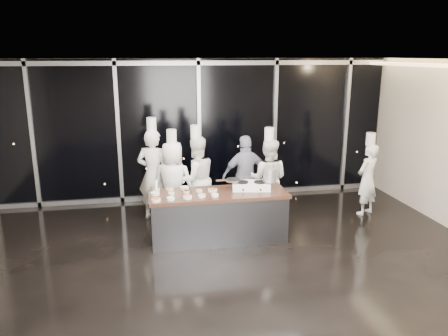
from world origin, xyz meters
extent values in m
plane|color=black|center=(0.00, 0.00, 0.00)|extent=(9.00, 9.00, 0.00)
cube|color=beige|center=(0.00, 3.50, 1.60)|extent=(9.00, 0.02, 3.20)
cube|color=beige|center=(0.00, -3.50, 1.60)|extent=(9.00, 0.02, 3.20)
cube|color=beige|center=(0.00, 0.00, 3.20)|extent=(9.00, 7.00, 0.02)
cube|color=black|center=(0.00, 3.44, 1.60)|extent=(8.90, 0.04, 3.18)
cube|color=#9A9CA2|center=(0.00, 3.39, 3.10)|extent=(8.90, 0.08, 0.10)
cube|color=#9A9CA2|center=(0.00, 3.39, 0.05)|extent=(8.90, 0.08, 0.10)
cube|color=#9A9CA2|center=(-3.60, 3.39, 1.60)|extent=(0.08, 0.08, 3.20)
cube|color=#9A9CA2|center=(-1.80, 3.39, 1.60)|extent=(0.08, 0.08, 3.20)
cube|color=#9A9CA2|center=(0.00, 3.39, 1.60)|extent=(0.08, 0.08, 3.20)
cube|color=#9A9CA2|center=(1.80, 3.39, 1.60)|extent=(0.08, 0.08, 3.20)
cube|color=#9A9CA2|center=(3.60, 3.39, 1.60)|extent=(0.08, 0.08, 3.20)
cube|color=#36363B|center=(0.00, 0.90, 0.42)|extent=(2.40, 0.80, 0.84)
cube|color=#452A1D|center=(0.00, 0.90, 0.87)|extent=(2.46, 0.86, 0.06)
cube|color=white|center=(0.63, 0.99, 0.96)|extent=(0.74, 0.53, 0.12)
cylinder|color=black|center=(0.46, 1.02, 1.03)|extent=(0.27, 0.27, 0.02)
cylinder|color=black|center=(0.79, 0.96, 1.03)|extent=(0.27, 0.27, 0.02)
cylinder|color=black|center=(0.43, 0.80, 0.95)|extent=(0.04, 0.03, 0.04)
cylinder|color=black|center=(0.74, 0.75, 0.95)|extent=(0.04, 0.03, 0.04)
cylinder|color=slate|center=(0.31, 1.06, 1.06)|extent=(0.30, 0.30, 0.04)
cube|color=#4C2B14|center=(0.09, 1.10, 1.07)|extent=(0.19, 0.06, 0.02)
cylinder|color=#A5A5A7|center=(0.96, 0.94, 1.16)|extent=(0.28, 0.28, 0.24)
cylinder|color=silver|center=(-1.11, 0.62, 0.92)|extent=(0.15, 0.15, 0.04)
cylinder|color=#C74921|center=(-1.11, 0.62, 0.94)|extent=(0.13, 0.13, 0.01)
cylinder|color=silver|center=(-1.11, 0.96, 0.92)|extent=(0.16, 0.16, 0.04)
cylinder|color=beige|center=(-1.11, 0.96, 0.94)|extent=(0.13, 0.13, 0.01)
cylinder|color=silver|center=(-1.08, 1.21, 0.92)|extent=(0.13, 0.13, 0.04)
cylinder|color=#372110|center=(-1.08, 1.21, 0.94)|extent=(0.11, 0.11, 0.01)
cylinder|color=silver|center=(-0.86, 0.63, 0.92)|extent=(0.14, 0.14, 0.04)
cylinder|color=white|center=(-0.86, 0.63, 0.94)|extent=(0.11, 0.11, 0.01)
cylinder|color=silver|center=(-0.83, 0.91, 0.92)|extent=(0.11, 0.11, 0.04)
cylinder|color=tan|center=(-0.83, 0.91, 0.94)|extent=(0.09, 0.09, 0.01)
cylinder|color=silver|center=(-0.84, 1.19, 0.92)|extent=(0.13, 0.13, 0.04)
cylinder|color=olive|center=(-0.84, 1.19, 0.94)|extent=(0.11, 0.11, 0.01)
cylinder|color=silver|center=(-0.57, 0.67, 0.92)|extent=(0.16, 0.16, 0.04)
cylinder|color=#EE7762|center=(-0.57, 0.67, 0.94)|extent=(0.13, 0.13, 0.01)
cylinder|color=silver|center=(-0.56, 0.97, 0.92)|extent=(0.11, 0.11, 0.04)
cylinder|color=black|center=(-0.56, 0.97, 0.94)|extent=(0.09, 0.09, 0.01)
cylinder|color=silver|center=(-0.57, 1.20, 0.92)|extent=(0.16, 0.16, 0.04)
cylinder|color=beige|center=(-0.57, 1.20, 0.94)|extent=(0.13, 0.13, 0.01)
cylinder|color=silver|center=(-0.33, 0.69, 0.92)|extent=(0.14, 0.14, 0.04)
cylinder|color=tan|center=(-0.33, 0.69, 0.94)|extent=(0.11, 0.11, 0.01)
cylinder|color=silver|center=(-0.33, 0.98, 0.92)|extent=(0.12, 0.12, 0.04)
cylinder|color=tan|center=(-0.33, 0.98, 0.94)|extent=(0.10, 0.10, 0.01)
cylinder|color=silver|center=(-0.10, 0.67, 0.92)|extent=(0.13, 0.13, 0.04)
cylinder|color=#F4F8C5|center=(-0.10, 0.67, 0.94)|extent=(0.11, 0.11, 0.01)
cylinder|color=silver|center=(-0.09, 0.96, 0.92)|extent=(0.17, 0.17, 0.04)
cylinder|color=brown|center=(-0.09, 0.96, 0.94)|extent=(0.14, 0.14, 0.01)
cylinder|color=white|center=(-1.08, 1.18, 0.98)|extent=(0.06, 0.06, 0.17)
cone|color=white|center=(-1.08, 1.18, 1.09)|extent=(0.05, 0.05, 0.06)
imported|color=white|center=(-1.10, 2.18, 0.93)|extent=(0.80, 0.68, 1.86)
cylinder|color=silver|center=(-1.10, 2.18, 1.96)|extent=(0.25, 0.25, 0.26)
imported|color=white|center=(-0.74, 1.84, 0.83)|extent=(0.95, 0.78, 1.67)
cylinder|color=silver|center=(-0.74, 1.84, 1.77)|extent=(0.24, 0.24, 0.26)
imported|color=white|center=(-0.26, 1.94, 0.86)|extent=(0.98, 0.86, 1.73)
cylinder|color=silver|center=(-0.26, 1.94, 1.83)|extent=(0.23, 0.23, 0.26)
imported|color=#151A3B|center=(0.78, 2.02, 0.85)|extent=(1.01, 0.45, 1.70)
imported|color=white|center=(1.19, 1.80, 0.83)|extent=(0.99, 0.90, 1.65)
cylinder|color=silver|center=(1.19, 1.80, 1.75)|extent=(0.25, 0.25, 0.26)
imported|color=white|center=(3.29, 1.63, 0.76)|extent=(0.66, 0.58, 1.51)
cylinder|color=silver|center=(3.29, 1.63, 1.61)|extent=(0.26, 0.26, 0.26)
camera|label=1|loc=(-1.28, -6.41, 3.29)|focal=35.00mm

